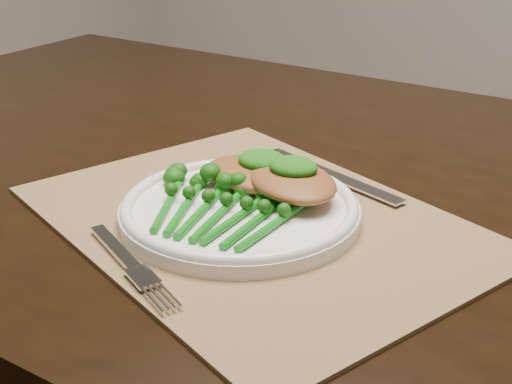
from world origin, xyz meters
The scene contains 9 objects.
placemat centered at (-0.11, -0.30, 0.75)m, with size 0.47×0.35×0.00m, color olive.
dinner_plate centered at (-0.13, -0.30, 0.77)m, with size 0.25×0.25×0.02m.
knife centered at (-0.11, -0.15, 0.76)m, with size 0.20×0.09×0.01m.
fork centered at (-0.15, -0.45, 0.76)m, with size 0.16×0.10×0.01m.
chicken_fillet_left centered at (-0.15, -0.25, 0.78)m, with size 0.12×0.08×0.02m, color brown.
chicken_fillet_right centered at (-0.09, -0.25, 0.79)m, with size 0.12×0.09×0.02m, color brown.
pesto_dollop_left centered at (-0.14, -0.24, 0.80)m, with size 0.06×0.05×0.02m, color #0F4F0B.
pesto_dollop_right centered at (-0.09, -0.25, 0.80)m, with size 0.05×0.04×0.02m, color #0F4F0B.
broccolini_bundle centered at (-0.13, -0.34, 0.77)m, with size 0.16×0.17×0.04m.
Camera 1 is at (0.22, -0.88, 1.09)m, focal length 50.00 mm.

